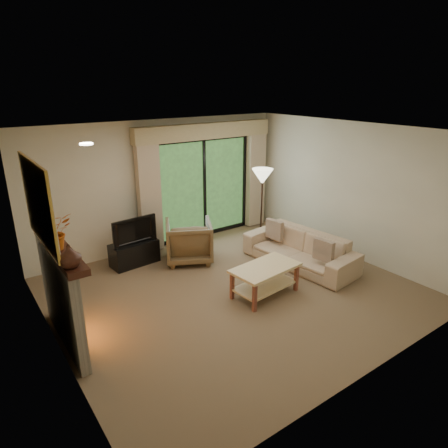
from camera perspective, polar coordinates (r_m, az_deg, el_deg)
floor at (r=6.71m, az=1.51°, el=-9.59°), size 5.50×5.50×0.00m
ceiling at (r=5.89m, az=1.74°, el=13.05°), size 5.50×5.50×0.00m
wall_back at (r=8.23m, az=-8.97°, el=5.53°), size 5.00×0.00×5.00m
wall_front at (r=4.59m, az=20.90°, el=-7.28°), size 5.00×0.00×5.00m
wall_left at (r=5.12m, az=-23.86°, el=-4.85°), size 0.00×5.00×5.00m
wall_right at (r=8.07m, az=17.46°, el=4.58°), size 0.00×5.00×5.00m
fireplace at (r=5.58m, az=-22.24°, el=-9.63°), size 0.24×1.70×1.37m
mirror at (r=5.10m, az=-24.97°, el=2.70°), size 0.07×1.45×1.02m
sliding_door at (r=8.71m, az=-2.87°, el=5.19°), size 2.26×0.10×2.16m
curtain_left at (r=7.97m, az=-10.66°, el=4.22°), size 0.45×0.18×2.35m
curtain_right at (r=9.38m, az=4.49°, el=6.83°), size 0.45×0.18×2.35m
cornice at (r=8.41m, az=-2.67°, el=13.13°), size 3.20×0.24×0.32m
media_console at (r=7.74m, az=-12.68°, el=-4.08°), size 0.92×0.48×0.44m
tv at (r=7.57m, az=-12.94°, el=-0.81°), size 0.88×0.19×0.50m
armchair at (r=7.67m, az=-5.04°, el=-2.44°), size 1.16×1.17×0.80m
sofa at (r=7.62m, az=10.74°, el=-3.56°), size 1.10×2.26×0.63m
pillow_near at (r=7.10m, az=14.05°, el=-3.67°), size 0.14×0.38×0.38m
pillow_far at (r=7.90m, az=7.23°, el=-0.79°), size 0.14×0.39×0.38m
coffee_table at (r=6.53m, az=5.86°, el=-8.05°), size 1.17×0.72×0.50m
floor_lamp at (r=8.35m, az=5.37°, el=2.40°), size 0.56×0.56×1.62m
vase at (r=4.64m, az=-21.22°, el=-4.30°), size 0.31×0.31×0.26m
branches at (r=5.16m, az=-23.11°, el=-1.07°), size 0.49×0.45×0.44m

